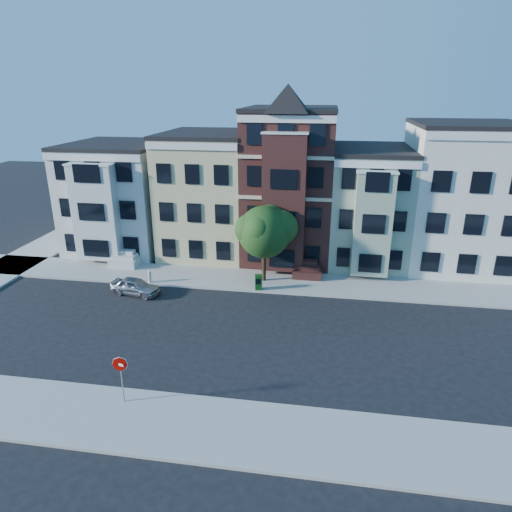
% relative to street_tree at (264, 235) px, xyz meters
% --- Properties ---
extents(ground, '(120.00, 120.00, 0.00)m').
position_rel_street_tree_xyz_m(ground, '(1.22, -8.00, -3.66)').
color(ground, black).
extents(far_sidewalk, '(60.00, 4.00, 0.15)m').
position_rel_street_tree_xyz_m(far_sidewalk, '(1.22, -0.00, -3.59)').
color(far_sidewalk, '#9E9B93').
rests_on(far_sidewalk, ground).
extents(near_sidewalk, '(60.00, 4.00, 0.15)m').
position_rel_street_tree_xyz_m(near_sidewalk, '(1.22, -16.00, -3.59)').
color(near_sidewalk, '#9E9B93').
rests_on(near_sidewalk, ground).
extents(house_white, '(8.00, 9.00, 9.00)m').
position_rel_street_tree_xyz_m(house_white, '(-13.78, 6.50, 0.84)').
color(house_white, silver).
rests_on(house_white, ground).
extents(house_yellow, '(7.00, 9.00, 10.00)m').
position_rel_street_tree_xyz_m(house_yellow, '(-5.78, 6.50, 1.34)').
color(house_yellow, '#CABA84').
rests_on(house_yellow, ground).
extents(house_brown, '(7.00, 9.00, 12.00)m').
position_rel_street_tree_xyz_m(house_brown, '(1.22, 6.50, 2.34)').
color(house_brown, '#391916').
rests_on(house_brown, ground).
extents(house_green, '(6.00, 9.00, 9.00)m').
position_rel_street_tree_xyz_m(house_green, '(7.72, 6.50, 0.84)').
color(house_green, '#93A388').
rests_on(house_green, ground).
extents(house_cream, '(8.00, 9.00, 11.00)m').
position_rel_street_tree_xyz_m(house_cream, '(14.72, 6.50, 1.84)').
color(house_cream, silver).
rests_on(house_cream, ground).
extents(street_tree, '(7.57, 7.57, 7.02)m').
position_rel_street_tree_xyz_m(street_tree, '(0.00, 0.00, 0.00)').
color(street_tree, '#274E1B').
rests_on(street_tree, far_sidewalk).
extents(parked_car, '(3.72, 2.00, 1.20)m').
position_rel_street_tree_xyz_m(parked_car, '(-8.64, -3.56, -3.06)').
color(parked_car, '#A3A4AC').
rests_on(parked_car, ground).
extents(newspaper_box, '(0.57, 0.52, 1.10)m').
position_rel_street_tree_xyz_m(newspaper_box, '(-0.16, -1.70, -2.96)').
color(newspaper_box, '#145418').
rests_on(newspaper_box, far_sidewalk).
extents(fire_hydrant, '(0.27, 0.27, 0.72)m').
position_rel_street_tree_xyz_m(fire_hydrant, '(-8.30, -1.70, -3.15)').
color(fire_hydrant, beige).
rests_on(fire_hydrant, far_sidewalk).
extents(stop_sign, '(0.73, 0.29, 2.67)m').
position_rel_street_tree_xyz_m(stop_sign, '(-4.38, -14.95, -2.18)').
color(stop_sign, '#BA0700').
rests_on(stop_sign, near_sidewalk).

